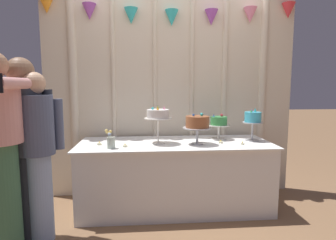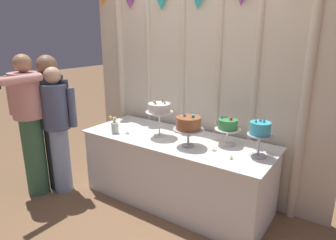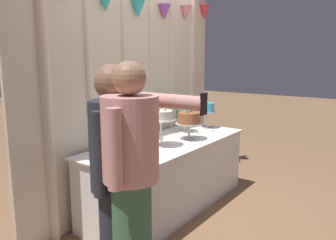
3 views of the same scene
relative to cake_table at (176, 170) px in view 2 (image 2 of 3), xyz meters
name	(u,v)px [view 2 (image 2 of 3)]	position (x,y,z in m)	size (l,w,h in m)	color
ground_plane	(170,204)	(0.00, -0.10, -0.37)	(24.00, 24.00, 0.00)	#846042
draped_curtain	(198,78)	(0.00, 0.45, 0.97)	(3.05, 0.16, 2.54)	beige
cake_table	(176,170)	(0.00, 0.00, 0.00)	(2.10, 0.80, 0.75)	white
cake_display_leftmost	(159,109)	(-0.19, -0.04, 0.68)	(0.30, 0.30, 0.41)	silver
cake_display_midleft	(189,124)	(0.22, -0.12, 0.60)	(0.30, 0.30, 0.33)	#B2B2B7
cake_display_midright	(228,126)	(0.52, 0.14, 0.56)	(0.25, 0.25, 0.30)	silver
cake_display_rightmost	(260,131)	(0.88, 0.02, 0.62)	(0.22, 0.22, 0.37)	#B2B2B7
flower_vase	(115,127)	(-0.67, -0.24, 0.45)	(0.10, 0.09, 0.20)	#B2C1B2
tealight_far_left	(117,126)	(-0.81, -0.07, 0.38)	(0.05, 0.05, 0.04)	beige
tealight_near_left	(127,133)	(-0.53, -0.18, 0.38)	(0.05, 0.05, 0.04)	beige
tealight_near_right	(214,150)	(0.49, -0.08, 0.38)	(0.05, 0.05, 0.03)	beige
tealight_far_right	(231,158)	(0.70, -0.17, 0.38)	(0.04, 0.04, 0.03)	beige
guest_man_pink_jacket	(53,118)	(-1.36, -0.55, 0.51)	(0.46, 0.40, 1.60)	#282D38
guest_man_dark_suit	(57,125)	(-1.25, -0.57, 0.45)	(0.40, 0.40, 1.48)	#93ADD6
guest_girl_blue_dress	(30,120)	(-1.45, -0.78, 0.52)	(0.48, 0.59, 1.62)	#3D6B4C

